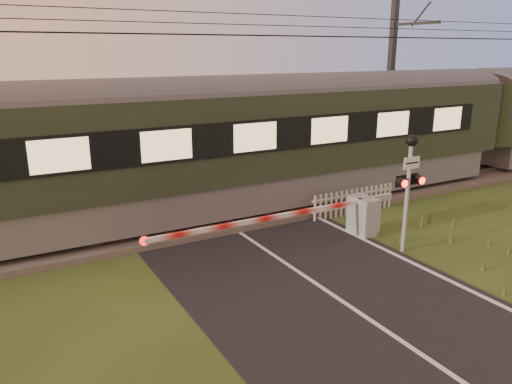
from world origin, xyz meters
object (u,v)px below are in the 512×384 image
train (472,120)px  boom_gate (352,215)px  crossing_signal (409,173)px  catenary_mast (391,78)px  picket_fence (354,201)px

train → boom_gate: size_ratio=5.82×
crossing_signal → catenary_mast: catenary_mast is taller
boom_gate → picket_fence: boom_gate is taller
train → catenary_mast: bearing=137.9°
picket_fence → catenary_mast: bearing=38.3°
boom_gate → picket_fence: size_ratio=2.29×
train → catenary_mast: (-2.47, 2.23, 1.63)m
picket_fence → train: bearing=13.8°
catenary_mast → picket_fence: bearing=-141.7°
crossing_signal → catenary_mast: 9.59m
train → crossing_signal: train is taller
boom_gate → catenary_mast: bearing=40.7°
boom_gate → catenary_mast: catenary_mast is taller
boom_gate → picket_fence: bearing=48.7°
train → picket_fence: bearing=-166.2°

